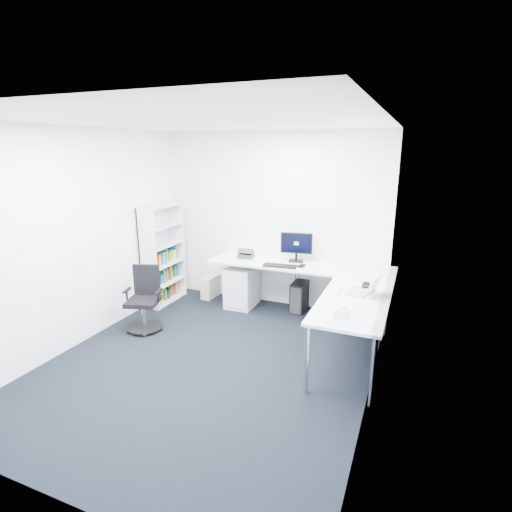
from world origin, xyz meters
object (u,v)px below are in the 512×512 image
at_px(bookshelf, 163,254).
at_px(monitor, 296,247).
at_px(laptop, 359,284).
at_px(task_chair, 143,300).
at_px(l_desk, 291,297).

relative_size(bookshelf, monitor, 3.37).
bearing_deg(bookshelf, laptop, -10.64).
height_order(task_chair, monitor, monitor).
bearing_deg(laptop, monitor, 146.79).
xyz_separation_m(bookshelf, task_chair, (0.36, -1.02, -0.35)).
distance_m(bookshelf, monitor, 2.14).
xyz_separation_m(monitor, laptop, (1.07, -1.01, -0.11)).
relative_size(bookshelf, task_chair, 1.79).
distance_m(bookshelf, laptop, 3.21).
height_order(l_desk, bookshelf, bookshelf).
bearing_deg(task_chair, laptop, -8.30).
bearing_deg(bookshelf, l_desk, -1.32).
distance_m(l_desk, bookshelf, 2.21).
bearing_deg(monitor, laptop, -53.24).
height_order(bookshelf, monitor, bookshelf).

